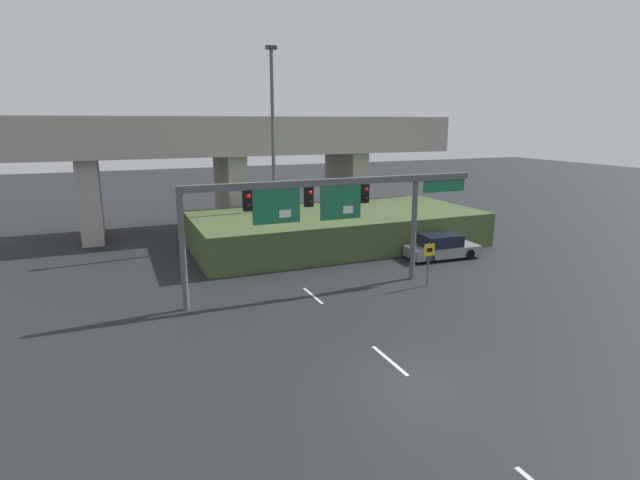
{
  "coord_description": "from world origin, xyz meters",
  "views": [
    {
      "loc": [
        -8.47,
        -12.41,
        8.2
      ],
      "look_at": [
        0.0,
        7.89,
        2.96
      ],
      "focal_mm": 28.0,
      "sensor_mm": 36.0,
      "label": 1
    }
  ],
  "objects_px": {
    "highway_light_pole_near": "(273,142)",
    "speed_limit_sign": "(429,258)",
    "signal_gantry": "(327,201)",
    "parked_sedan_near_right": "(442,247)"
  },
  "relations": [
    {
      "from": "highway_light_pole_near",
      "to": "signal_gantry",
      "type": "bearing_deg",
      "value": -94.05
    },
    {
      "from": "parked_sedan_near_right",
      "to": "signal_gantry",
      "type": "bearing_deg",
      "value": -159.14
    },
    {
      "from": "speed_limit_sign",
      "to": "parked_sedan_near_right",
      "type": "relative_size",
      "value": 0.49
    },
    {
      "from": "highway_light_pole_near",
      "to": "parked_sedan_near_right",
      "type": "bearing_deg",
      "value": -44.78
    },
    {
      "from": "signal_gantry",
      "to": "speed_limit_sign",
      "type": "xyz_separation_m",
      "value": [
        5.02,
        -1.37,
        -3.01
      ]
    },
    {
      "from": "signal_gantry",
      "to": "speed_limit_sign",
      "type": "bearing_deg",
      "value": -15.21
    },
    {
      "from": "signal_gantry",
      "to": "speed_limit_sign",
      "type": "height_order",
      "value": "signal_gantry"
    },
    {
      "from": "highway_light_pole_near",
      "to": "speed_limit_sign",
      "type": "bearing_deg",
      "value": -70.85
    },
    {
      "from": "highway_light_pole_near",
      "to": "parked_sedan_near_right",
      "type": "height_order",
      "value": "highway_light_pole_near"
    },
    {
      "from": "signal_gantry",
      "to": "highway_light_pole_near",
      "type": "distance_m",
      "value": 11.16
    }
  ]
}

